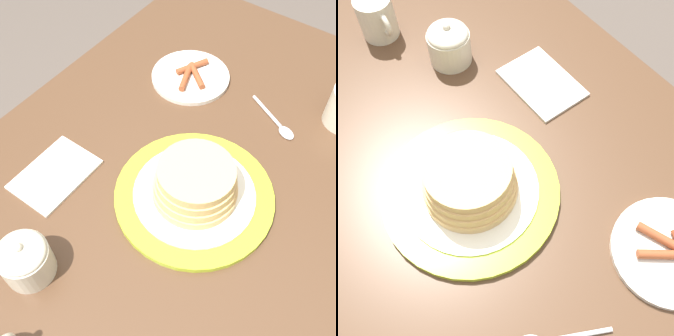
{
  "view_description": "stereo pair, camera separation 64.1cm",
  "coord_description": "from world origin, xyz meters",
  "views": [
    {
      "loc": [
        -0.33,
        -0.22,
        1.42
      ],
      "look_at": [
        0.04,
        0.05,
        0.8
      ],
      "focal_mm": 45.0,
      "sensor_mm": 36.0,
      "label": 1
    },
    {
      "loc": [
        0.31,
        -0.15,
        1.39
      ],
      "look_at": [
        0.04,
        0.05,
        0.8
      ],
      "focal_mm": 45.0,
      "sensor_mm": 36.0,
      "label": 2
    }
  ],
  "objects": [
    {
      "name": "pancake_plate",
      "position": [
        0.03,
        -0.02,
        0.8
      ],
      "size": [
        0.29,
        0.29,
        0.09
      ],
      "color": "#AAC628",
      "rests_on": "dining_table"
    },
    {
      "name": "dining_table",
      "position": [
        0.0,
        0.0,
        0.63
      ],
      "size": [
        1.27,
        0.84,
        0.77
      ],
      "color": "#4C3321",
      "rests_on": "ground_plane"
    },
    {
      "name": "sugar_bowl",
      "position": [
        -0.24,
        0.12,
        0.81
      ],
      "size": [
        0.08,
        0.08,
        0.09
      ],
      "color": "beige",
      "rests_on": "dining_table"
    },
    {
      "name": "creamer_pitcher",
      "position": [
        -0.38,
        0.04,
        0.81
      ],
      "size": [
        0.11,
        0.07,
        0.09
      ],
      "color": "beige",
      "rests_on": "dining_table"
    },
    {
      "name": "side_plate_bacon",
      "position": [
        0.29,
        0.17,
        0.77
      ],
      "size": [
        0.18,
        0.18,
        0.02
      ],
      "color": "silver",
      "rests_on": "dining_table"
    },
    {
      "name": "napkin",
      "position": [
        -0.08,
        0.22,
        0.77
      ],
      "size": [
        0.15,
        0.11,
        0.01
      ],
      "color": "silver",
      "rests_on": "dining_table"
    },
    {
      "name": "ground_plane",
      "position": [
        0.0,
        0.0,
        0.0
      ],
      "size": [
        8.0,
        8.0,
        0.0
      ],
      "primitive_type": "plane",
      "color": "#51473F"
    }
  ]
}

